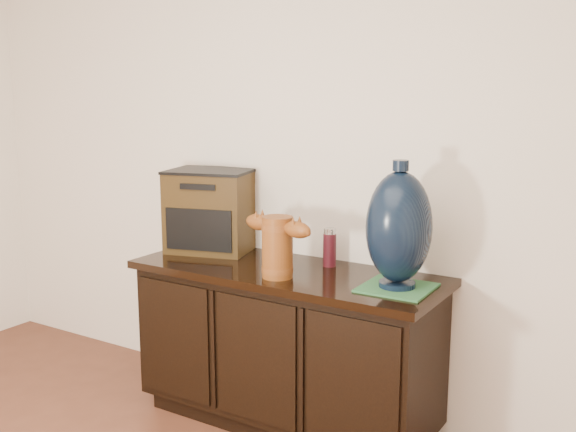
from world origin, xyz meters
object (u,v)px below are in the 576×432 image
Objects in this scene: tv_radio at (211,210)px; spray_can at (330,248)px; terracotta_vessel at (277,243)px; lamp_base at (399,228)px; sideboard at (286,345)px.

spray_can is at bearing -12.49° from tv_radio.
tv_radio is (-0.56, 0.25, 0.05)m from terracotta_vessel.
lamp_base is 2.92× the size of spray_can.
sideboard is at bearing 117.39° from terracotta_vessel.
tv_radio is (-0.52, 0.12, 0.57)m from sideboard.
sideboard is 3.80× the size of terracotta_vessel.
terracotta_vessel is at bearing -74.44° from sideboard.
tv_radio is 2.70× the size of spray_can.
terracotta_vessel is at bearing -39.73° from tv_radio.
tv_radio is at bearing -176.77° from spray_can.
tv_radio is at bearing 167.84° from terracotta_vessel.
sideboard is 3.01× the size of tv_radio.
lamp_base is at bearing -1.69° from sideboard.
sideboard is 0.54m from terracotta_vessel.
sideboard is 0.79m from tv_radio.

